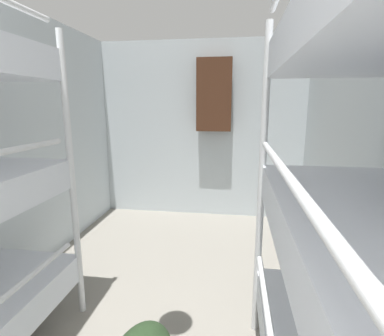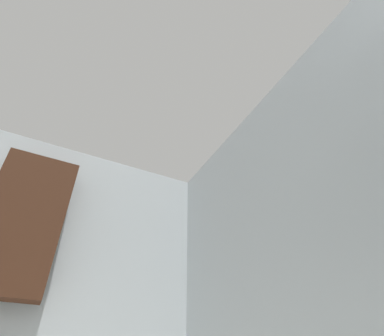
# 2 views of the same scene
# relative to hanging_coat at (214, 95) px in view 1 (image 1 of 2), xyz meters

# --- Properties ---
(wall_back) EXTENTS (2.80, 0.06, 2.32)m
(wall_back) POSITION_rel_hanging_coat_xyz_m (-0.17, 0.15, -0.46)
(wall_back) COLOR silver
(wall_back) RESTS_ON ground_plane
(hanging_coat) EXTENTS (0.44, 0.12, 0.90)m
(hanging_coat) POSITION_rel_hanging_coat_xyz_m (0.00, 0.00, 0.00)
(hanging_coat) COLOR #472819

